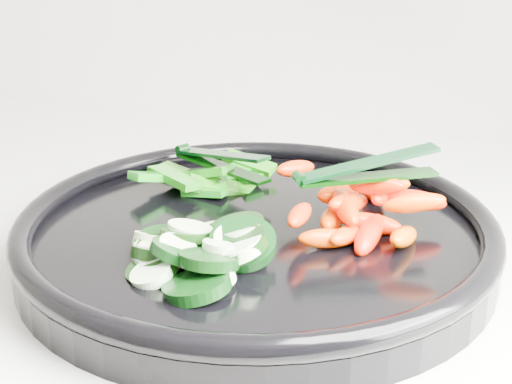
% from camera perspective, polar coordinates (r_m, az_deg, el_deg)
% --- Properties ---
extents(veggie_tray, '(0.44, 0.44, 0.04)m').
position_cam_1_polar(veggie_tray, '(0.56, 0.00, -3.30)').
color(veggie_tray, black).
rests_on(veggie_tray, counter).
extents(cucumber_pile, '(0.12, 0.13, 0.04)m').
position_cam_1_polar(cucumber_pile, '(0.51, -4.99, -4.64)').
color(cucumber_pile, black).
rests_on(cucumber_pile, veggie_tray).
extents(carrot_pile, '(0.14, 0.15, 0.05)m').
position_cam_1_polar(carrot_pile, '(0.56, 8.28, -1.21)').
color(carrot_pile, '#FF1000').
rests_on(carrot_pile, veggie_tray).
extents(pepper_pile, '(0.12, 0.10, 0.04)m').
position_cam_1_polar(pepper_pile, '(0.64, -4.07, 1.11)').
color(pepper_pile, '#1C700A').
rests_on(pepper_pile, veggie_tray).
extents(tong_carrot, '(0.10, 0.07, 0.02)m').
position_cam_1_polar(tong_carrot, '(0.54, 8.63, 1.70)').
color(tong_carrot, black).
rests_on(tong_carrot, carrot_pile).
extents(tong_pepper, '(0.11, 0.07, 0.02)m').
position_cam_1_polar(tong_pepper, '(0.64, -3.02, 2.58)').
color(tong_pepper, black).
rests_on(tong_pepper, pepper_pile).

